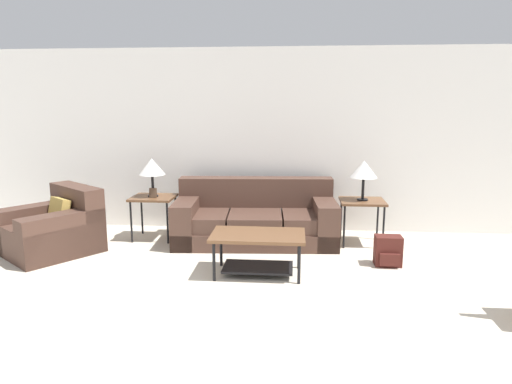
{
  "coord_description": "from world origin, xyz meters",
  "views": [
    {
      "loc": [
        0.48,
        -2.65,
        1.84
      ],
      "look_at": [
        0.03,
        2.62,
        0.8
      ],
      "focal_mm": 32.0,
      "sensor_mm": 36.0,
      "label": 1
    }
  ],
  "objects_px": {
    "table_lamp_left": "(152,167)",
    "couch": "(255,220)",
    "coffee_table": "(258,244)",
    "backpack": "(388,251)",
    "armchair": "(54,230)",
    "side_table_right": "(362,205)",
    "side_table_left": "(153,201)",
    "table_lamp_right": "(364,170)"
  },
  "relations": [
    {
      "from": "side_table_right",
      "to": "couch",
      "type": "bearing_deg",
      "value": -179.57
    },
    {
      "from": "coffee_table",
      "to": "table_lamp_left",
      "type": "distance_m",
      "value": 2.06
    },
    {
      "from": "table_lamp_left",
      "to": "backpack",
      "type": "xyz_separation_m",
      "value": [
        2.99,
        -0.81,
        -0.82
      ]
    },
    {
      "from": "table_lamp_left",
      "to": "side_table_left",
      "type": "bearing_deg",
      "value": 116.57
    },
    {
      "from": "couch",
      "to": "armchair",
      "type": "relative_size",
      "value": 1.59
    },
    {
      "from": "table_lamp_left",
      "to": "table_lamp_right",
      "type": "distance_m",
      "value": 2.8
    },
    {
      "from": "coffee_table",
      "to": "backpack",
      "type": "relative_size",
      "value": 2.9
    },
    {
      "from": "table_lamp_left",
      "to": "backpack",
      "type": "relative_size",
      "value": 1.5
    },
    {
      "from": "side_table_right",
      "to": "table_lamp_left",
      "type": "relative_size",
      "value": 1.14
    },
    {
      "from": "table_lamp_left",
      "to": "armchair",
      "type": "bearing_deg",
      "value": -147.65
    },
    {
      "from": "table_lamp_left",
      "to": "table_lamp_right",
      "type": "height_order",
      "value": "same"
    },
    {
      "from": "side_table_right",
      "to": "table_lamp_left",
      "type": "xyz_separation_m",
      "value": [
        -2.8,
        -0.0,
        0.46
      ]
    },
    {
      "from": "table_lamp_left",
      "to": "side_table_right",
      "type": "bearing_deg",
      "value": 0.0
    },
    {
      "from": "armchair",
      "to": "side_table_right",
      "type": "distance_m",
      "value": 3.93
    },
    {
      "from": "coffee_table",
      "to": "side_table_right",
      "type": "xyz_separation_m",
      "value": [
        1.27,
        1.22,
        0.19
      ]
    },
    {
      "from": "side_table_right",
      "to": "table_lamp_right",
      "type": "relative_size",
      "value": 1.14
    },
    {
      "from": "side_table_left",
      "to": "table_lamp_left",
      "type": "distance_m",
      "value": 0.46
    },
    {
      "from": "couch",
      "to": "backpack",
      "type": "bearing_deg",
      "value": -26.7
    },
    {
      "from": "table_lamp_left",
      "to": "couch",
      "type": "bearing_deg",
      "value": -0.43
    },
    {
      "from": "backpack",
      "to": "side_table_right",
      "type": "bearing_deg",
      "value": 103.38
    },
    {
      "from": "couch",
      "to": "backpack",
      "type": "xyz_separation_m",
      "value": [
        1.6,
        -0.8,
        -0.12
      ]
    },
    {
      "from": "couch",
      "to": "backpack",
      "type": "relative_size",
      "value": 6.26
    },
    {
      "from": "side_table_right",
      "to": "table_lamp_right",
      "type": "bearing_deg",
      "value": -116.57
    },
    {
      "from": "coffee_table",
      "to": "table_lamp_right",
      "type": "bearing_deg",
      "value": 43.86
    },
    {
      "from": "coffee_table",
      "to": "side_table_right",
      "type": "height_order",
      "value": "side_table_right"
    },
    {
      "from": "side_table_left",
      "to": "table_lamp_right",
      "type": "bearing_deg",
      "value": -0.0
    },
    {
      "from": "couch",
      "to": "coffee_table",
      "type": "relative_size",
      "value": 2.16
    },
    {
      "from": "side_table_left",
      "to": "backpack",
      "type": "bearing_deg",
      "value": -15.21
    },
    {
      "from": "couch",
      "to": "side_table_right",
      "type": "height_order",
      "value": "couch"
    },
    {
      "from": "couch",
      "to": "side_table_right",
      "type": "relative_size",
      "value": 3.69
    },
    {
      "from": "side_table_left",
      "to": "side_table_right",
      "type": "distance_m",
      "value": 2.8
    },
    {
      "from": "side_table_right",
      "to": "backpack",
      "type": "distance_m",
      "value": 0.91
    },
    {
      "from": "couch",
      "to": "table_lamp_right",
      "type": "distance_m",
      "value": 1.57
    },
    {
      "from": "armchair",
      "to": "coffee_table",
      "type": "height_order",
      "value": "armchair"
    },
    {
      "from": "side_table_left",
      "to": "armchair",
      "type": "bearing_deg",
      "value": -147.65
    },
    {
      "from": "table_lamp_right",
      "to": "backpack",
      "type": "xyz_separation_m",
      "value": [
        0.19,
        -0.81,
        -0.82
      ]
    },
    {
      "from": "backpack",
      "to": "couch",
      "type": "bearing_deg",
      "value": 153.3
    },
    {
      "from": "side_table_left",
      "to": "couch",
      "type": "bearing_deg",
      "value": -0.43
    },
    {
      "from": "couch",
      "to": "table_lamp_left",
      "type": "bearing_deg",
      "value": 179.57
    },
    {
      "from": "table_lamp_left",
      "to": "table_lamp_right",
      "type": "xyz_separation_m",
      "value": [
        2.8,
        0.0,
        0.0
      ]
    },
    {
      "from": "table_lamp_right",
      "to": "side_table_left",
      "type": "bearing_deg",
      "value": 180.0
    },
    {
      "from": "side_table_left",
      "to": "side_table_right",
      "type": "relative_size",
      "value": 1.0
    }
  ]
}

